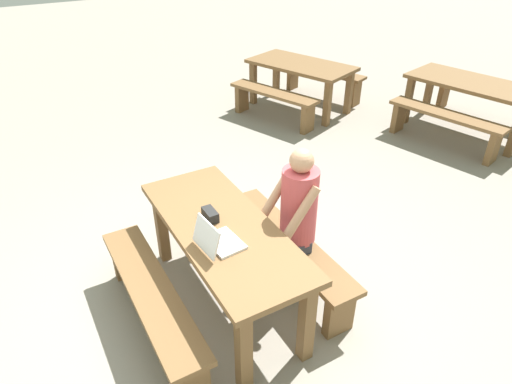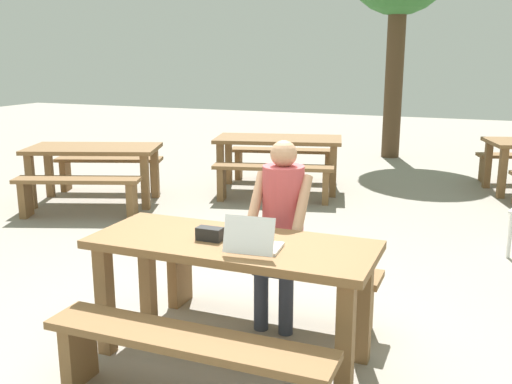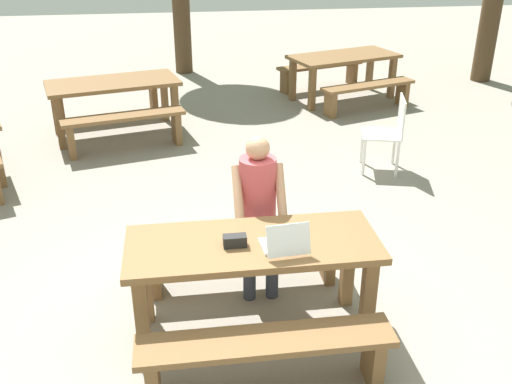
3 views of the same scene
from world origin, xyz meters
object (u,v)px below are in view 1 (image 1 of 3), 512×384
laptop (217,240)px  person_seated (295,215)px  small_pouch (210,215)px  picnic_table_front (223,240)px  picnic_table_mid (473,90)px  picnic_table_distant (301,71)px

laptop → person_seated: person_seated is taller
laptop → small_pouch: bearing=-22.0°
picnic_table_front → person_seated: size_ratio=1.33×
picnic_table_front → laptop: (0.19, -0.14, 0.19)m
picnic_table_front → picnic_table_mid: picnic_table_front is taller
picnic_table_mid → laptop: bearing=-86.0°
small_pouch → person_seated: (0.24, 0.60, -0.06)m
picnic_table_front → picnic_table_distant: (-3.20, 2.91, -0.02)m
picnic_table_front → picnic_table_distant: size_ratio=0.97×
person_seated → laptop: bearing=-83.8°
picnic_table_front → small_pouch: (-0.13, -0.04, 0.17)m
picnic_table_distant → picnic_table_mid: bearing=18.6°
small_pouch → person_seated: 0.65m
picnic_table_mid → person_seated: bearing=-84.0°
picnic_table_mid → picnic_table_distant: bearing=-155.1°
picnic_table_mid → picnic_table_distant: size_ratio=1.04×
picnic_table_front → picnic_table_distant: picnic_table_front is taller
picnic_table_front → small_pouch: small_pouch is taller
laptop → picnic_table_distant: size_ratio=0.17×
small_pouch → picnic_table_mid: small_pouch is taller
laptop → person_seated: (-0.08, 0.70, -0.08)m
laptop → picnic_table_distant: 4.57m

